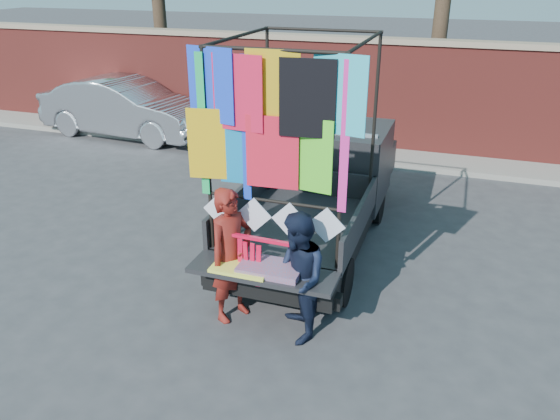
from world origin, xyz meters
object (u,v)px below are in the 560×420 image
(pickup_truck, at_px, (325,183))
(man, at_px, (297,278))
(woman, at_px, (232,255))
(sedan, at_px, (126,107))

(pickup_truck, height_order, man, pickup_truck)
(man, bearing_deg, woman, -126.62)
(pickup_truck, height_order, woman, pickup_truck)
(pickup_truck, bearing_deg, man, -81.59)
(sedan, bearing_deg, pickup_truck, -116.80)
(pickup_truck, height_order, sedan, pickup_truck)
(sedan, distance_m, woman, 8.77)
(sedan, relative_size, man, 2.84)
(woman, bearing_deg, man, -73.93)
(man, bearing_deg, pickup_truck, 160.88)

